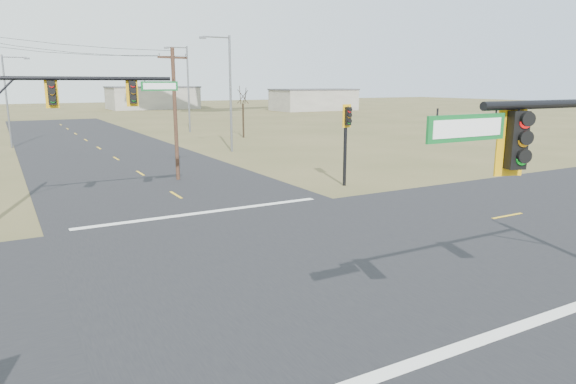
# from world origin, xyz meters

# --- Properties ---
(ground) EXTENTS (320.00, 320.00, 0.00)m
(ground) POSITION_xyz_m (0.00, 0.00, 0.00)
(ground) COLOR brown
(ground) RESTS_ON ground
(road_ew) EXTENTS (160.00, 14.00, 0.02)m
(road_ew) POSITION_xyz_m (0.00, 0.00, 0.01)
(road_ew) COLOR black
(road_ew) RESTS_ON ground
(road_ns) EXTENTS (14.00, 160.00, 0.02)m
(road_ns) POSITION_xyz_m (0.00, 0.00, 0.01)
(road_ns) COLOR black
(road_ns) RESTS_ON ground
(stop_bar_near) EXTENTS (12.00, 0.40, 0.01)m
(stop_bar_near) POSITION_xyz_m (0.00, -7.50, 0.03)
(stop_bar_near) COLOR silver
(stop_bar_near) RESTS_ON road_ns
(stop_bar_far) EXTENTS (12.00, 0.40, 0.01)m
(stop_bar_far) POSITION_xyz_m (0.00, 7.50, 0.03)
(stop_bar_far) COLOR silver
(stop_bar_far) RESTS_ON road_ns
(mast_arm_far) EXTENTS (8.84, 0.48, 6.85)m
(mast_arm_far) POSITION_xyz_m (-5.90, 10.09, 4.96)
(mast_arm_far) COLOR black
(mast_arm_far) RESTS_ON ground
(pedestal_signal_ne) EXTENTS (0.59, 0.52, 4.86)m
(pedestal_signal_ne) POSITION_xyz_m (9.70, 9.60, 3.48)
(pedestal_signal_ne) COLOR black
(pedestal_signal_ne) RESTS_ON ground
(utility_pole_near) EXTENTS (1.97, 0.58, 8.17)m
(utility_pole_near) POSITION_xyz_m (1.54, 16.46, 4.29)
(utility_pole_near) COLOR #492E1F
(utility_pole_near) RESTS_ON ground
(streetlight_a) EXTENTS (2.80, 0.28, 10.08)m
(streetlight_a) POSITION_xyz_m (9.80, 27.49, 5.66)
(streetlight_a) COLOR slate
(streetlight_a) RESTS_ON ground
(streetlight_b) EXTENTS (2.91, 0.30, 10.47)m
(streetlight_b) POSITION_xyz_m (12.64, 47.31, 5.88)
(streetlight_b) COLOR slate
(streetlight_b) RESTS_ON ground
(streetlight_c) EXTENTS (2.40, 0.23, 8.62)m
(streetlight_c) POSITION_xyz_m (-6.98, 40.58, 4.84)
(streetlight_c) COLOR slate
(streetlight_c) RESTS_ON ground
(bare_tree_c) EXTENTS (3.29, 3.29, 6.06)m
(bare_tree_c) POSITION_xyz_m (16.06, 38.18, 4.75)
(bare_tree_c) COLOR black
(bare_tree_c) RESTS_ON ground
(warehouse_mid) EXTENTS (20.00, 12.00, 5.00)m
(warehouse_mid) POSITION_xyz_m (25.00, 110.00, 2.50)
(warehouse_mid) COLOR #A7A394
(warehouse_mid) RESTS_ON ground
(warehouse_right) EXTENTS (18.00, 10.00, 4.50)m
(warehouse_right) POSITION_xyz_m (55.00, 85.00, 2.25)
(warehouse_right) COLOR #A7A394
(warehouse_right) RESTS_ON ground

